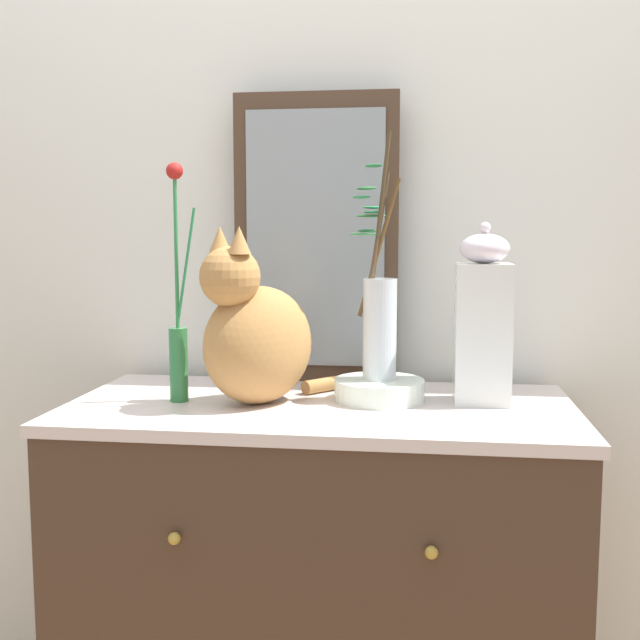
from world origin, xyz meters
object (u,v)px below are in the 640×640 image
mirror_leaning (316,239)px  vase_slim_green (178,329)px  jar_lidded_porcelain (483,321)px  bowl_porcelain (379,390)px  vase_glass_clear (379,313)px  sideboard (320,608)px  cat_sitting (255,334)px

mirror_leaning → vase_slim_green: 0.42m
jar_lidded_porcelain → vase_slim_green: bearing=-173.2°
vase_slim_green → jar_lidded_porcelain: size_ratio=1.32×
bowl_porcelain → vase_glass_clear: 0.17m
mirror_leaning → vase_slim_green: mirror_leaning is taller
sideboard → vase_glass_clear: bearing=21.8°
sideboard → vase_slim_green: bearing=-176.0°
mirror_leaning → cat_sitting: (-0.09, -0.27, -0.20)m
mirror_leaning → jar_lidded_porcelain: mirror_leaning is taller
bowl_porcelain → mirror_leaning: bearing=129.8°
sideboard → mirror_leaning: (-0.04, 0.25, 0.81)m
mirror_leaning → vase_glass_clear: mirror_leaning is taller
vase_slim_green → sideboard: bearing=4.0°
jar_lidded_porcelain → cat_sitting: bearing=-170.3°
vase_glass_clear → vase_slim_green: bearing=-170.7°
cat_sitting → vase_slim_green: size_ratio=0.83×
sideboard → jar_lidded_porcelain: size_ratio=2.79×
mirror_leaning → vase_glass_clear: 0.30m
jar_lidded_porcelain → mirror_leaning: bearing=153.9°
mirror_leaning → cat_sitting: mirror_leaning is taller
sideboard → mirror_leaning: size_ratio=1.55×
sideboard → bowl_porcelain: bearing=19.3°
mirror_leaning → bowl_porcelain: 0.42m
vase_slim_green → mirror_leaning: bearing=45.5°
cat_sitting → vase_glass_clear: bearing=16.2°
cat_sitting → bowl_porcelain: size_ratio=2.14×
sideboard → mirror_leaning: mirror_leaning is taller
sideboard → vase_slim_green: 0.69m
mirror_leaning → vase_slim_green: (-0.26, -0.27, -0.19)m
mirror_leaning → jar_lidded_porcelain: size_ratio=1.80×
vase_slim_green → vase_glass_clear: size_ratio=0.96×
bowl_porcelain → vase_glass_clear: bearing=119.4°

